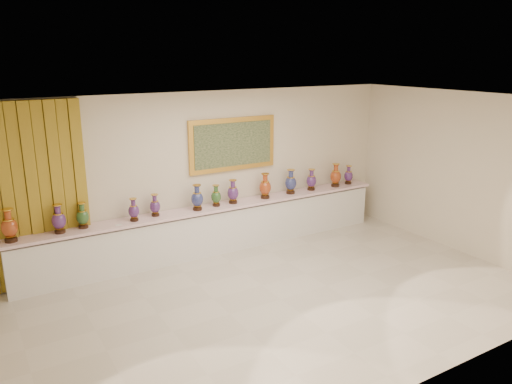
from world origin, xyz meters
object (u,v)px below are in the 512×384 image
counter (214,230)px  vase_0 (9,227)px  vase_1 (59,220)px  vase_2 (83,217)px

counter → vase_0: (-3.44, -0.05, 0.70)m
vase_0 → vase_1: vase_0 is taller
vase_1 → vase_2: vase_1 is taller
vase_0 → vase_2: size_ratio=1.21×
counter → vase_2: bearing=179.6°
vase_1 → vase_2: bearing=7.7°
vase_2 → vase_0: bearing=-176.4°
counter → vase_1: 2.81m
counter → vase_1: bearing=-179.3°
counter → vase_0: bearing=-179.1°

